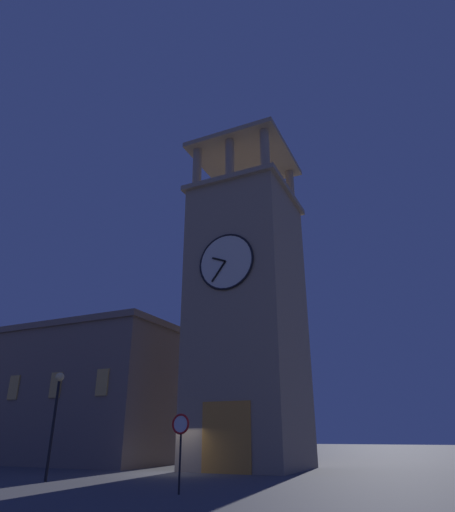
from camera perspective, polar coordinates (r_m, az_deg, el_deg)
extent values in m
plane|color=#4C4C51|center=(28.49, -7.27, -26.17)|extent=(200.00, 200.00, 0.00)
cube|color=gray|center=(32.63, 2.68, -8.41)|extent=(6.99, 7.47, 19.63)
cube|color=gray|center=(36.34, 2.40, 7.12)|extent=(7.59, 8.07, 0.40)
cylinder|color=gray|center=(34.07, 4.85, 13.41)|extent=(0.70, 0.70, 3.62)
cylinder|color=gray|center=(34.96, 0.30, 12.29)|extent=(0.70, 0.70, 3.62)
cylinder|color=gray|center=(36.06, -3.95, 11.15)|extent=(0.70, 0.70, 3.62)
cylinder|color=gray|center=(39.09, 8.12, 8.47)|extent=(0.70, 0.70, 3.62)
cylinder|color=gray|center=(39.87, 4.12, 7.63)|extent=(0.70, 0.70, 3.62)
cylinder|color=gray|center=(40.84, 0.31, 6.79)|extent=(0.70, 0.70, 3.62)
cube|color=gray|center=(38.47, 2.31, 12.35)|extent=(7.59, 8.07, 0.40)
cylinder|color=black|center=(39.26, 2.27, 13.99)|extent=(0.12, 0.12, 2.33)
cylinder|color=silver|center=(30.32, -0.19, -0.73)|extent=(3.96, 0.12, 3.96)
torus|color=black|center=(30.30, -0.20, -0.72)|extent=(4.12, 0.16, 4.12)
cube|color=black|center=(30.51, -1.12, -0.46)|extent=(1.05, 0.06, 0.52)
cube|color=black|center=(30.20, -1.15, -2.00)|extent=(1.12, 0.06, 1.41)
cube|color=orange|center=(28.31, -0.11, -22.30)|extent=(3.20, 0.24, 4.00)
cube|color=gray|center=(41.60, -21.85, -16.66)|extent=(21.49, 7.66, 9.97)
cube|color=gray|center=(42.29, -20.84, -9.63)|extent=(21.89, 8.06, 0.50)
cube|color=#E0B259|center=(32.95, -15.89, -15.42)|extent=(1.00, 0.12, 1.80)
cube|color=#E0B259|center=(35.87, -21.33, -15.27)|extent=(1.00, 0.12, 1.80)
cube|color=#E0B259|center=(39.05, -25.91, -15.04)|extent=(1.00, 0.12, 1.80)
cylinder|color=black|center=(25.16, -21.69, -20.13)|extent=(0.14, 0.14, 4.65)
sphere|color=#F9DB8C|center=(25.32, -20.86, -14.42)|extent=(0.44, 0.44, 0.44)
cylinder|color=black|center=(18.79, -6.15, -24.42)|extent=(0.08, 0.08, 2.57)
cylinder|color=white|center=(18.75, -6.06, -20.79)|extent=(0.70, 0.04, 0.70)
torus|color=red|center=(18.73, -6.09, -20.79)|extent=(0.78, 0.08, 0.78)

